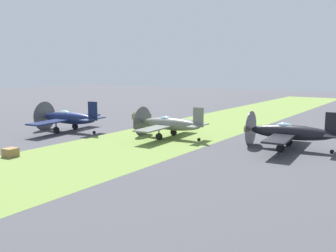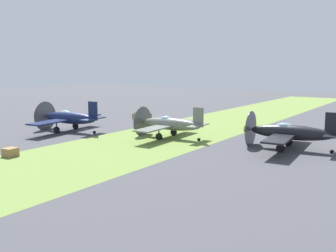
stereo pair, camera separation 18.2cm
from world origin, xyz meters
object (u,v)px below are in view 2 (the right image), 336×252
(ground_crew_mechanic, at_px, (135,119))
(supply_crate, at_px, (10,152))
(airplane_trail, at_px, (289,132))
(ground_crew_chief, at_px, (150,119))
(airplane_wingman, at_px, (169,124))
(airplane_lead, at_px, (68,118))

(ground_crew_mechanic, bearing_deg, supply_crate, -94.28)
(airplane_trail, relative_size, ground_crew_chief, 5.35)
(ground_crew_chief, height_order, supply_crate, ground_crew_chief)
(supply_crate, bearing_deg, airplane_trail, -48.99)
(airplane_wingman, bearing_deg, ground_crew_chief, 49.60)
(airplane_wingman, xyz_separation_m, airplane_trail, (1.21, -10.69, 0.06))
(ground_crew_mechanic, xyz_separation_m, supply_crate, (-15.98, -1.31, -0.59))
(airplane_wingman, bearing_deg, supply_crate, 153.90)
(airplane_lead, distance_m, airplane_wingman, 10.92)
(ground_crew_mechanic, height_order, supply_crate, ground_crew_mechanic)
(ground_crew_chief, height_order, ground_crew_mechanic, same)
(airplane_lead, distance_m, airplane_trail, 21.63)
(ground_crew_chief, bearing_deg, supply_crate, -4.60)
(airplane_trail, distance_m, ground_crew_mechanic, 17.54)
(airplane_wingman, distance_m, supply_crate, 13.95)
(airplane_lead, relative_size, ground_crew_mechanic, 5.45)
(airplane_trail, relative_size, supply_crate, 10.29)
(ground_crew_mechanic, relative_size, supply_crate, 1.92)
(airplane_lead, xyz_separation_m, supply_crate, (-10.04, -5.14, -1.08))
(airplane_lead, relative_size, airplane_wingman, 1.07)
(airplane_lead, bearing_deg, ground_crew_mechanic, -40.05)
(ground_crew_chief, bearing_deg, airplane_wingman, 48.50)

